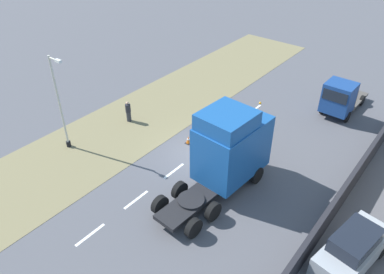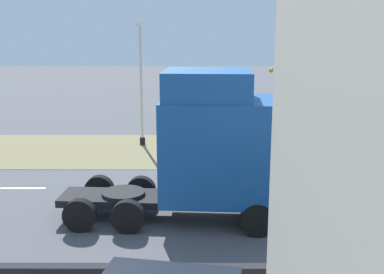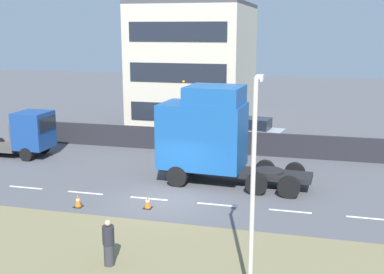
% 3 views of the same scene
% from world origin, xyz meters
% --- Properties ---
extents(ground_plane, '(120.00, 120.00, 0.00)m').
position_xyz_m(ground_plane, '(0.00, 0.00, 0.00)').
color(ground_plane, '#515156').
rests_on(ground_plane, ground).
extents(grass_verge, '(7.00, 44.00, 0.01)m').
position_xyz_m(grass_verge, '(-6.00, 0.00, 0.01)').
color(grass_verge, olive).
rests_on(grass_verge, ground).
extents(lane_markings, '(0.16, 17.80, 0.00)m').
position_xyz_m(lane_markings, '(0.00, -0.70, 0.00)').
color(lane_markings, white).
rests_on(lane_markings, ground).
extents(boundary_wall, '(0.25, 24.00, 1.43)m').
position_xyz_m(boundary_wall, '(9.00, 0.00, 0.72)').
color(boundary_wall, '#232328').
rests_on(boundary_wall, ground).
extents(building_block, '(11.49, 8.18, 10.71)m').
position_xyz_m(building_block, '(18.11, 3.04, 4.81)').
color(building_block, beige).
rests_on(building_block, ground).
extents(lorry_cab, '(3.13, 7.71, 5.05)m').
position_xyz_m(lorry_cab, '(3.14, -1.17, 2.48)').
color(lorry_cab, black).
rests_on(lorry_cab, ground).
extents(flatbed_truck, '(2.14, 5.38, 2.79)m').
position_xyz_m(flatbed_truck, '(5.25, 10.45, 1.46)').
color(flatbed_truck, navy).
rests_on(flatbed_truck, ground).
extents(parked_car, '(2.43, 4.59, 2.02)m').
position_xyz_m(parked_car, '(10.69, -2.33, 0.98)').
color(parked_car, '#9EA3A8').
rests_on(parked_car, ground).
extents(lamp_post, '(1.27, 0.29, 6.41)m').
position_xyz_m(lamp_post, '(-7.08, -4.70, 3.00)').
color(lamp_post, black).
rests_on(lamp_post, ground).
extents(pedestrian, '(0.39, 0.39, 1.61)m').
position_xyz_m(pedestrian, '(-6.39, 0.05, 0.78)').
color(pedestrian, '#333338').
rests_on(pedestrian, ground).
extents(traffic_cone_lead, '(0.36, 0.36, 0.58)m').
position_xyz_m(traffic_cone_lead, '(-1.77, 3.56, 0.28)').
color(traffic_cone_lead, black).
rests_on(traffic_cone_lead, ground).
extents(traffic_cone_trailing, '(0.36, 0.36, 0.58)m').
position_xyz_m(traffic_cone_trailing, '(-1.16, 0.55, 0.28)').
color(traffic_cone_trailing, black).
rests_on(traffic_cone_trailing, ground).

